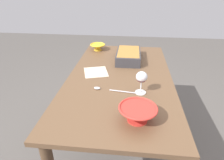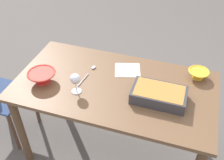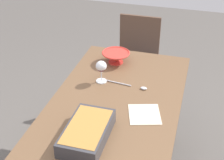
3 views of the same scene
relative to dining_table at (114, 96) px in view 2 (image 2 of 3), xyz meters
name	(u,v)px [view 2 (image 2 of 3)]	position (x,y,z in m)	size (l,w,h in m)	color
ground_plane	(114,148)	(0.00, 0.00, -0.66)	(8.00, 8.00, 0.00)	#5B5651
dining_table	(114,96)	(0.00, 0.00, 0.00)	(1.47, 0.79, 0.78)	brown
wine_glass	(75,80)	(-0.23, -0.15, 0.22)	(0.07, 0.07, 0.15)	white
casserole_dish	(159,94)	(0.34, -0.05, 0.16)	(0.37, 0.21, 0.09)	#38383D
mixing_bowl	(198,74)	(0.57, 0.27, 0.15)	(0.16, 0.16, 0.07)	yellow
small_bowl	(42,76)	(-0.52, -0.13, 0.16)	(0.21, 0.21, 0.09)	red
serving_spoon	(90,72)	(-0.23, 0.08, 0.12)	(0.05, 0.28, 0.01)	silver
napkin	(128,70)	(0.05, 0.20, 0.12)	(0.20, 0.18, 0.00)	beige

